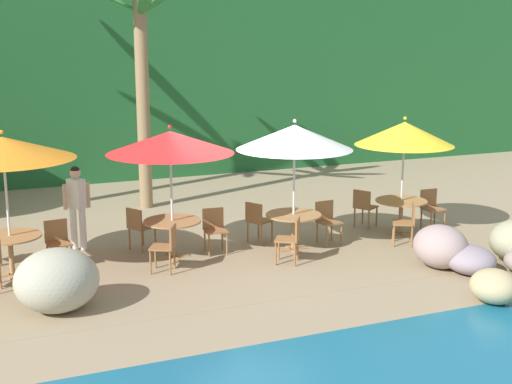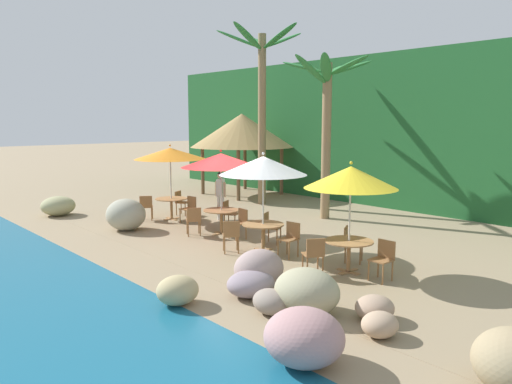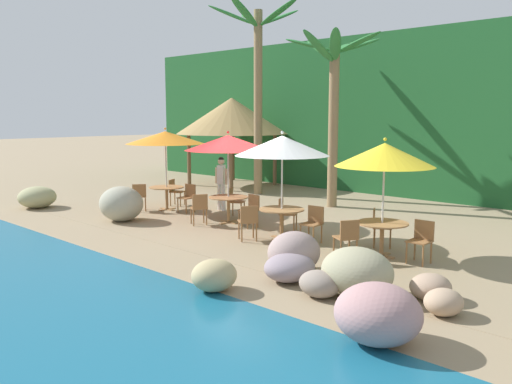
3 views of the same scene
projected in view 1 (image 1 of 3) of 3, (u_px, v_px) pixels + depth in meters
ground_plane at (237, 254)px, 13.82m from camera, size 120.00×120.00×0.00m
terrace_deck at (237, 253)px, 13.82m from camera, size 18.00×5.20×0.01m
foliage_backdrop at (130, 76)px, 21.29m from camera, size 28.00×2.40×6.00m
rock_seawall at (395, 260)px, 12.16m from camera, size 17.00×3.42×1.00m
umbrella_orange at (3, 148)px, 12.07m from camera, size 2.46×2.46×2.61m
dining_table_orange at (10, 242)px, 12.43m from camera, size 1.10×1.10×0.74m
chair_orange_seaward at (58, 240)px, 12.94m from camera, size 0.47×0.47×0.87m
umbrella_red at (170, 142)px, 13.10m from camera, size 2.40×2.40×2.57m
dining_table_red at (172, 227)px, 13.45m from camera, size 1.10×1.10×0.74m
chair_red_seaward at (214, 227)px, 13.81m from camera, size 0.46×0.46×0.87m
chair_red_inland at (139, 226)px, 13.92m from camera, size 0.58×0.58×0.87m
chair_red_left at (167, 245)px, 12.64m from camera, size 0.58×0.57×0.87m
umbrella_white at (294, 137)px, 13.57m from camera, size 2.27×2.27×2.62m
dining_table_white at (294, 220)px, 13.93m from camera, size 1.10×1.10×0.74m
chair_white_seaward at (327, 219)px, 14.41m from camera, size 0.46×0.46×0.87m
chair_white_inland at (257, 219)px, 14.40m from camera, size 0.58×0.57×0.87m
chair_white_left at (292, 237)px, 13.12m from camera, size 0.59×0.59×0.87m
umbrella_yellow at (404, 134)px, 14.76m from camera, size 2.08×2.08×2.53m
dining_table_yellow at (401, 206)px, 15.10m from camera, size 1.10×1.10×0.74m
chair_yellow_seaward at (431, 206)px, 15.52m from camera, size 0.42×0.43×0.87m
chair_yellow_inland at (364, 205)px, 15.56m from camera, size 0.58×0.58×0.87m
chair_yellow_left at (408, 221)px, 14.29m from camera, size 0.58×0.58×0.87m
palm_tree_second at (141, 49)px, 16.74m from camera, size 3.19×3.20×5.56m
waiter_in_white at (77, 202)px, 13.87m from camera, size 0.52×0.39×1.70m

